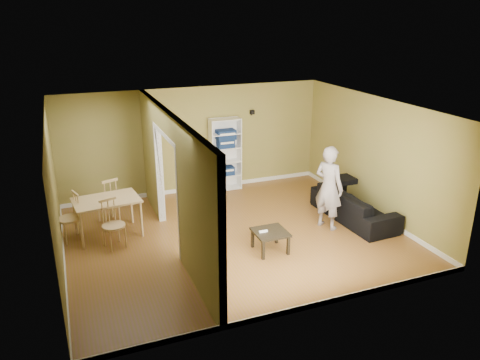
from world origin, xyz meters
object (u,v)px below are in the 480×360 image
object	(u,v)px
chair_near	(113,224)
chair_far	(108,200)
sofa	(354,201)
chair_left	(69,217)
dining_table	(106,203)
bookshelf	(225,154)
coffee_table	(270,234)
person	(329,181)

from	to	relation	value
chair_near	chair_far	size ratio (longest dim) A/B	0.95
sofa	chair_left	xyz separation A→B (m)	(-5.77, 1.19, 0.07)
dining_table	chair_far	size ratio (longest dim) A/B	1.24
chair_left	chair_near	xyz separation A→B (m)	(0.77, -0.63, -0.01)
sofa	dining_table	distance (m)	5.18
sofa	bookshelf	distance (m)	3.45
bookshelf	dining_table	world-z (taller)	bookshelf
sofa	coffee_table	distance (m)	2.39
person	dining_table	xyz separation A→B (m)	(-4.29, 1.26, -0.33)
bookshelf	chair_left	size ratio (longest dim) A/B	1.88
sofa	chair_left	bearing A→B (deg)	75.82
person	chair_left	xyz separation A→B (m)	(-5.02, 1.32, -0.55)
sofa	bookshelf	bearing A→B (deg)	32.77
chair_near	chair_far	xyz separation A→B (m)	(0.03, 1.24, 0.03)
person	coffee_table	xyz separation A→B (m)	(-1.54, -0.53, -0.69)
chair_near	bookshelf	bearing A→B (deg)	18.57
person	bookshelf	xyz separation A→B (m)	(-1.22, 2.92, -0.12)
person	dining_table	world-z (taller)	person
chair_near	dining_table	bearing A→B (deg)	76.89
sofa	dining_table	world-z (taller)	sofa
chair_near	chair_left	bearing A→B (deg)	123.08
sofa	bookshelf	world-z (taller)	bookshelf
bookshelf	sofa	bearing A→B (deg)	-54.66
person	bookshelf	world-z (taller)	person
coffee_table	dining_table	distance (m)	3.30
chair_far	coffee_table	bearing A→B (deg)	116.72
person	chair_near	xyz separation A→B (m)	(-4.25, 0.70, -0.55)
chair_left	chair_near	bearing A→B (deg)	33.79
chair_left	person	bearing A→B (deg)	58.18
bookshelf	dining_table	xyz separation A→B (m)	(-3.07, -1.66, -0.21)
sofa	person	xyz separation A→B (m)	(-0.76, -0.14, 0.62)
coffee_table	chair_near	distance (m)	2.97
chair_near	chair_far	bearing A→B (deg)	70.64
dining_table	chair_left	size ratio (longest dim) A/B	1.29
bookshelf	coffee_table	size ratio (longest dim) A/B	3.00
chair_far	dining_table	bearing A→B (deg)	62.54
sofa	chair_far	world-z (taller)	chair_far
person	chair_left	distance (m)	5.21
coffee_table	sofa	bearing A→B (deg)	16.03
dining_table	chair_left	world-z (taller)	chair_left
sofa	dining_table	size ratio (longest dim) A/B	1.75
sofa	person	world-z (taller)	person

